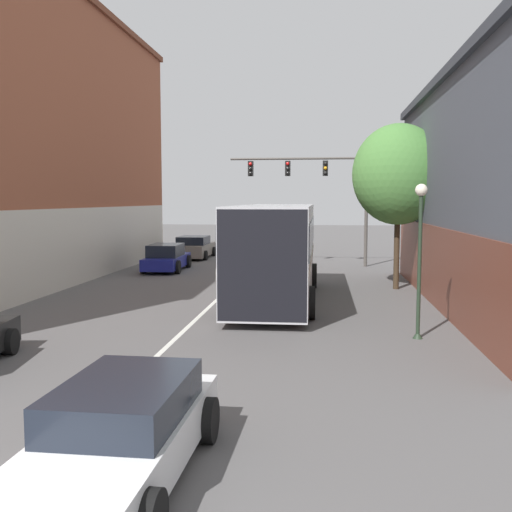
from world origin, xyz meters
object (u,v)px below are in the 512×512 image
parked_car_left_near (194,248)px  street_tree_near (398,175)px  street_lamp (420,250)px  bus (276,247)px  hatchback_foreground (120,434)px  parked_car_left_far (166,258)px  traffic_signal_gantry (320,182)px

parked_car_left_near → street_tree_near: street_tree_near is taller
street_lamp → street_tree_near: street_tree_near is taller
bus → hatchback_foreground: bus is taller
bus → parked_car_left_far: (-6.16, 8.36, -1.25)m
street_lamp → hatchback_foreground: bearing=-120.5°
hatchback_foreground → parked_car_left_far: (-5.29, 22.09, 0.03)m
parked_car_left_near → parked_car_left_far: (0.02, -6.55, -0.00)m
street_lamp → street_tree_near: 8.95m
hatchback_foreground → street_tree_near: bearing=-16.5°
hatchback_foreground → street_lamp: bearing=-29.4°
traffic_signal_gantry → parked_car_left_near: bearing=155.1°
bus → hatchback_foreground: (-0.88, -13.73, -1.28)m
bus → parked_car_left_near: 16.19m
parked_car_left_far → street_tree_near: street_tree_near is taller
street_lamp → parked_car_left_far: bearing=126.8°
parked_car_left_far → parked_car_left_near: bearing=-1.7°
hatchback_foreground → traffic_signal_gantry: 25.52m
bus → street_tree_near: bearing=-54.1°
traffic_signal_gantry → hatchback_foreground: bearing=-95.2°
hatchback_foreground → parked_car_left_near: 29.13m
parked_car_left_near → street_lamp: 22.75m
bus → hatchback_foreground: size_ratio=2.25×
bus → parked_car_left_far: size_ratio=2.31×
parked_car_left_near → street_tree_near: size_ratio=0.67×
traffic_signal_gantry → parked_car_left_far: bearing=-158.2°
street_tree_near → street_lamp: bearing=-93.1°
traffic_signal_gantry → street_lamp: size_ratio=1.86×
hatchback_foreground → street_lamp: street_lamp is taller
street_tree_near → parked_car_left_near: bearing=132.7°
parked_car_left_far → street_tree_near: 12.45m
bus → parked_car_left_near: bus is taller
parked_car_left_near → parked_car_left_far: parked_car_left_near is taller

